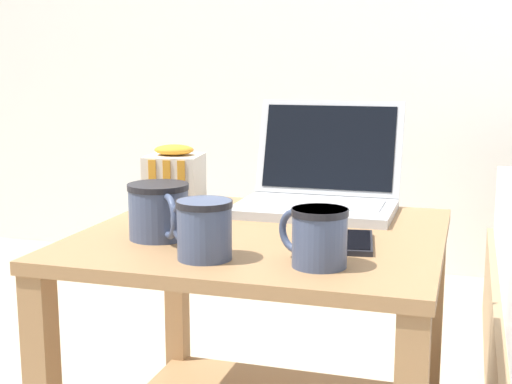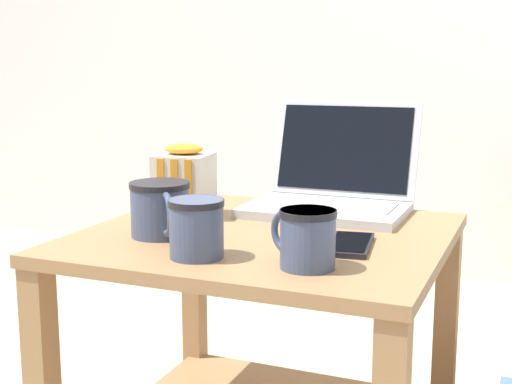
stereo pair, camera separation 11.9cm
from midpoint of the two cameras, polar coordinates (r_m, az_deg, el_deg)
bedside_table at (r=1.33m, az=3.36°, el=-11.00°), size 0.63×0.60×0.52m
laptop at (r=1.46m, az=8.40°, el=0.23°), size 0.31×0.28×0.22m
mug_front_left at (r=1.10m, az=-1.81°, el=-2.67°), size 0.12×0.09×0.09m
mug_front_right at (r=1.23m, az=-4.95°, el=-1.18°), size 0.12×0.13×0.09m
mug_mid_center at (r=1.05m, az=7.29°, el=-3.49°), size 0.12×0.09×0.09m
snack_bag at (r=1.40m, az=-3.35°, el=0.75°), size 0.11×0.12×0.14m
cell_phone at (r=1.18m, az=10.41°, el=-4.17°), size 0.09×0.15×0.01m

